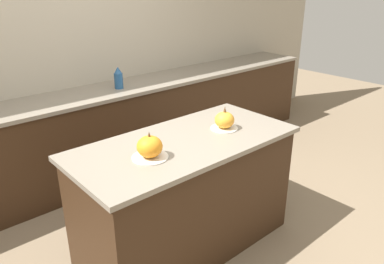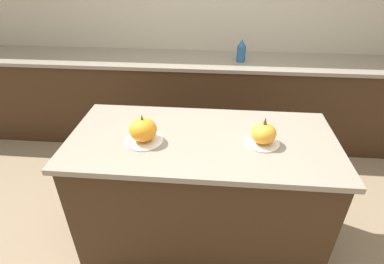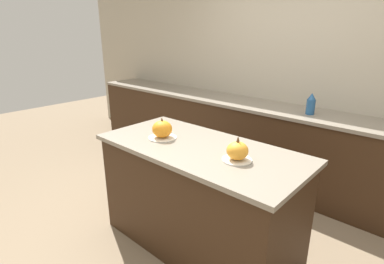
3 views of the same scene
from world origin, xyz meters
name	(u,v)px [view 3 (image 3 of 3)]	position (x,y,z in m)	size (l,w,h in m)	color
ground_plane	(199,243)	(0.00, 0.00, 0.00)	(12.00, 12.00, 0.00)	#847056
wall_back	(300,76)	(0.00, 1.75, 1.25)	(8.00, 0.06, 2.50)	#B2A893
kitchen_island	(199,197)	(0.00, 0.00, 0.45)	(1.65, 0.78, 0.90)	#382314
back_counter	(280,148)	(0.00, 1.42, 0.46)	(6.00, 0.60, 0.93)	#382314
pumpkin_cake_left	(162,130)	(-0.35, -0.06, 0.97)	(0.23, 0.23, 0.18)	silver
pumpkin_cake_right	(237,152)	(0.36, -0.03, 0.96)	(0.21, 0.21, 0.18)	silver
bottle_tall	(311,104)	(0.30, 1.38, 1.03)	(0.09, 0.09, 0.22)	#235184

